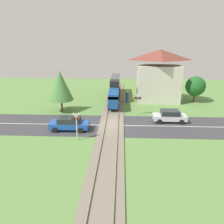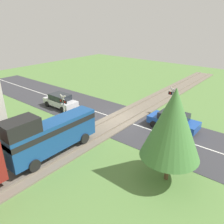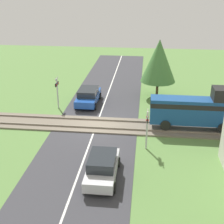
% 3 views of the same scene
% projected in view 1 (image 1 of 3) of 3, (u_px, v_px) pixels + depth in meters
% --- Properties ---
extents(ground_plane, '(60.00, 60.00, 0.00)m').
position_uv_depth(ground_plane, '(112.00, 125.00, 24.91)').
color(ground_plane, '#5B8442').
extents(road_surface, '(48.00, 6.40, 0.02)m').
position_uv_depth(road_surface, '(112.00, 125.00, 24.91)').
color(road_surface, '#38383D').
rests_on(road_surface, ground_plane).
extents(track_bed, '(2.80, 48.00, 0.24)m').
position_uv_depth(track_bed, '(112.00, 125.00, 24.89)').
color(track_bed, '#756B5B').
rests_on(track_bed, ground_plane).
extents(train, '(1.58, 13.30, 3.18)m').
position_uv_depth(train, '(115.00, 88.00, 34.64)').
color(train, navy).
rests_on(train, track_bed).
extents(car_near_crossing, '(4.15, 1.93, 1.43)m').
position_uv_depth(car_near_crossing, '(69.00, 123.00, 23.50)').
color(car_near_crossing, '#1E4CA8').
rests_on(car_near_crossing, ground_plane).
extents(car_far_side, '(3.86, 1.78, 1.45)m').
position_uv_depth(car_far_side, '(170.00, 116.00, 25.74)').
color(car_far_side, silver).
rests_on(car_far_side, ground_plane).
extents(crossing_signal_west_approach, '(0.90, 0.18, 2.82)m').
position_uv_depth(crossing_signal_west_approach, '(76.00, 123.00, 20.79)').
color(crossing_signal_west_approach, '#B7B7B7').
rests_on(crossing_signal_west_approach, ground_plane).
extents(crossing_signal_east_approach, '(0.90, 0.18, 2.82)m').
position_uv_depth(crossing_signal_east_approach, '(138.00, 101.00, 27.86)').
color(crossing_signal_east_approach, '#B7B7B7').
rests_on(crossing_signal_east_approach, ground_plane).
extents(station_building, '(6.90, 4.11, 7.91)m').
position_uv_depth(station_building, '(159.00, 77.00, 33.24)').
color(station_building, beige).
rests_on(station_building, ground_plane).
extents(pedestrian_by_station, '(0.43, 0.43, 1.76)m').
position_uv_depth(pedestrian_by_station, '(127.00, 97.00, 33.76)').
color(pedestrian_by_station, '#2D4C8E').
rests_on(pedestrian_by_station, ground_plane).
extents(tree_by_station, '(3.00, 3.00, 3.95)m').
position_uv_depth(tree_by_station, '(195.00, 86.00, 33.40)').
color(tree_by_station, brown).
rests_on(tree_by_station, ground_plane).
extents(tree_roadside_hedge, '(3.27, 3.27, 5.52)m').
position_uv_depth(tree_roadside_hedge, '(60.00, 86.00, 28.59)').
color(tree_roadside_hedge, brown).
rests_on(tree_roadside_hedge, ground_plane).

